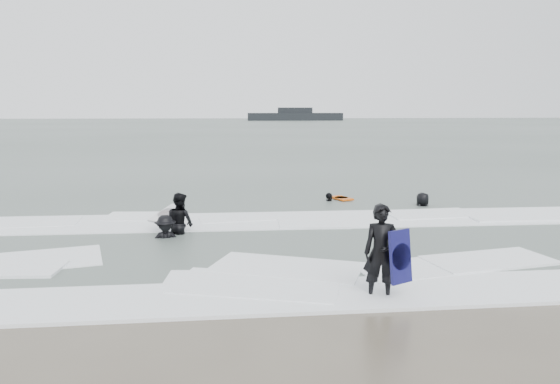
{
  "coord_description": "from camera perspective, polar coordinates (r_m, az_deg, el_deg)",
  "views": [
    {
      "loc": [
        -1.44,
        -10.16,
        3.47
      ],
      "look_at": [
        0.0,
        5.0,
        1.1
      ],
      "focal_mm": 35.0,
      "sensor_mm": 36.0,
      "label": 1
    }
  ],
  "objects": [
    {
      "name": "ground",
      "position": [
        10.84,
        2.53,
        -9.85
      ],
      "size": [
        320.0,
        320.0,
        0.0
      ],
      "primitive_type": "plane",
      "color": "brown",
      "rests_on": "ground"
    },
    {
      "name": "sea",
      "position": [
        90.24,
        -4.53,
        6.66
      ],
      "size": [
        320.0,
        320.0,
        0.0
      ],
      "primitive_type": "plane",
      "color": "#47544C",
      "rests_on": "ground"
    },
    {
      "name": "surfer_centre",
      "position": [
        10.35,
        10.42,
        -10.9
      ],
      "size": [
        0.72,
        0.54,
        1.78
      ],
      "primitive_type": "imported",
      "rotation": [
        0.0,
        0.0,
        -0.19
      ],
      "color": "black",
      "rests_on": "ground"
    },
    {
      "name": "surfer_wading",
      "position": [
        15.31,
        -10.37,
        -4.4
      ],
      "size": [
        1.06,
        1.05,
        1.72
      ],
      "primitive_type": "imported",
      "rotation": [
        0.0,
        0.0,
        2.38
      ],
      "color": "black",
      "rests_on": "ground"
    },
    {
      "name": "surfer_breaker",
      "position": [
        14.74,
        -11.85,
        -4.96
      ],
      "size": [
        1.06,
        0.72,
        1.53
      ],
      "primitive_type": "imported",
      "rotation": [
        0.0,
        0.0,
        0.16
      ],
      "color": "black",
      "rests_on": "ground"
    },
    {
      "name": "surfer_right_near",
      "position": [
        20.17,
        5.18,
        -1.1
      ],
      "size": [
        0.9,
        0.88,
        1.52
      ],
      "primitive_type": "imported",
      "rotation": [
        0.0,
        0.0,
        -2.39
      ],
      "color": "black",
      "rests_on": "ground"
    },
    {
      "name": "surfer_right_far",
      "position": [
        19.75,
        14.65,
        -1.56
      ],
      "size": [
        0.87,
        0.61,
        1.68
      ],
      "primitive_type": "imported",
      "rotation": [
        0.0,
        0.0,
        -3.04
      ],
      "color": "black",
      "rests_on": "ground"
    },
    {
      "name": "surf_foam",
      "position": [
        14.35,
        0.49,
        -4.98
      ],
      "size": [
        30.03,
        9.06,
        0.09
      ],
      "color": "white",
      "rests_on": "ground"
    },
    {
      "name": "bodyboards",
      "position": [
        15.16,
        1.5,
        -2.46
      ],
      "size": [
        6.84,
        11.4,
        1.25
      ],
      "color": "#100F48",
      "rests_on": "ground"
    },
    {
      "name": "vessel_horizon",
      "position": [
        143.1,
        1.58,
        7.96
      ],
      "size": [
        24.51,
        4.38,
        3.33
      ],
      "color": "black",
      "rests_on": "ground"
    }
  ]
}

